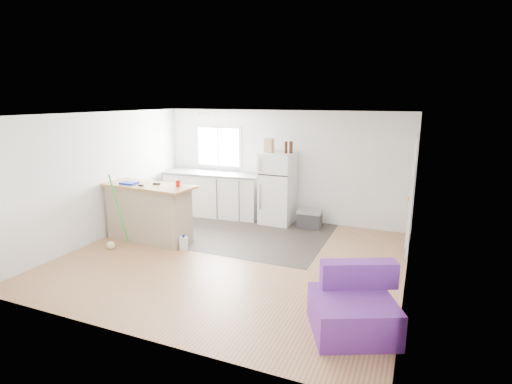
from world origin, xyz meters
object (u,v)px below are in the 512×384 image
peninsula (149,212)px  bottle_right (291,147)px  refrigerator (278,188)px  blue_tray (129,183)px  kitchen_cabinets (213,194)px  cardboard_box (269,146)px  purple_seat (354,308)px  mop (113,236)px  bottle_left (286,147)px  cooler (310,219)px  red_cup (178,184)px  cleaner_jug (184,243)px

peninsula → bottle_right: (2.16, 1.96, 1.11)m
refrigerator → blue_tray: refrigerator is taller
kitchen_cabinets → blue_tray: kitchen_cabinets is taller
refrigerator → cardboard_box: 0.94m
refrigerator → blue_tray: (-2.22, -2.04, 0.33)m
purple_seat → blue_tray: 4.76m
blue_tray → purple_seat: bearing=-18.9°
mop → bottle_left: size_ratio=5.57×
cooler → red_cup: size_ratio=4.19×
kitchen_cabinets → bottle_left: (1.75, -0.03, 1.15)m
red_cup → bottle_right: size_ratio=0.48×
purple_seat → cleaner_jug: bearing=132.0°
blue_tray → red_cup: bearing=8.3°
refrigerator → cooler: bearing=-3.0°
red_cup → cooler: bearing=42.8°
bottle_left → refrigerator: bearing=166.6°
cleaner_jug → cardboard_box: bearing=51.1°
bottle_right → refrigerator: bearing=-178.2°
cleaner_jug → cardboard_box: 2.73m
blue_tray → bottle_left: 3.18m
purple_seat → red_cup: size_ratio=9.89×
bottle_left → red_cup: bearing=-127.4°
cleaner_jug → mop: bearing=-178.2°
kitchen_cabinets → mop: mop is taller
blue_tray → bottle_left: size_ratio=1.20×
kitchen_cabinets → peninsula: kitchen_cabinets is taller
purple_seat → bottle_right: size_ratio=4.74×
mop → blue_tray: size_ratio=4.65×
bottle_left → bottle_right: same height
kitchen_cabinets → bottle_right: bottle_right is taller
cardboard_box → bottle_right: 0.46m
purple_seat → cardboard_box: 4.45m
cardboard_box → bottle_right: cardboard_box is taller
bottle_left → mop: bearing=-133.0°
red_cup → blue_tray: (-0.98, -0.14, -0.04)m
purple_seat → bottle_right: (-1.94, 3.57, 1.39)m
cooler → blue_tray: (-2.96, -1.98, 0.91)m
red_cup → bottle_left: (1.42, 1.86, 0.52)m
cooler → cardboard_box: (-0.91, -0.02, 1.49)m
cooler → cardboard_box: bearing=-179.9°
bottle_right → blue_tray: bearing=-140.6°
purple_seat → kitchen_cabinets: bearing=112.2°
peninsula → mop: 0.79m
cooler → purple_seat: bearing=-68.3°
cleaner_jug → purple_seat: bearing=-41.0°
refrigerator → red_cup: refrigerator is taller
red_cup → blue_tray: red_cup is taller
refrigerator → bottle_right: (0.28, 0.01, 0.89)m
cleaner_jug → bottle_right: 2.95m
mop → cardboard_box: (2.03, 2.51, 1.45)m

